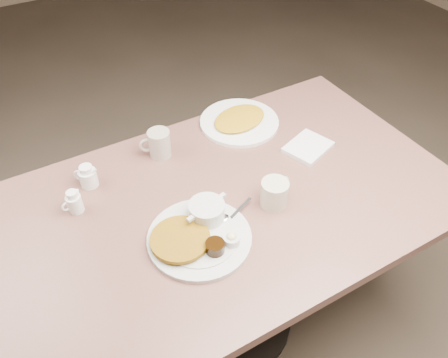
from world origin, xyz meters
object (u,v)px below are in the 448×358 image
creamer_left (74,202)px  creamer_right (88,177)px  coffee_mug_far (159,144)px  main_plate (199,232)px  hash_plate (239,121)px  coffee_mug_near (275,193)px  diner_table (227,232)px

creamer_left → creamer_right: bearing=52.2°
coffee_mug_far → creamer_right: coffee_mug_far is taller
main_plate → hash_plate: size_ratio=1.09×
coffee_mug_near → hash_plate: bearing=73.3°
coffee_mug_near → creamer_right: 0.61m
coffee_mug_near → main_plate: bearing=-179.3°
coffee_mug_far → creamer_right: size_ratio=1.51×
creamer_left → diner_table: bearing=-23.7°
diner_table → main_plate: 0.26m
creamer_left → coffee_mug_near: bearing=-27.0°
main_plate → coffee_mug_far: bearing=82.3°
hash_plate → main_plate: bearing=-133.3°
coffee_mug_far → main_plate: bearing=-97.7°
diner_table → coffee_mug_far: 0.39m
main_plate → creamer_left: 0.40m
coffee_mug_near → diner_table: bearing=142.5°
creamer_right → creamer_left: bearing=-127.8°
hash_plate → creamer_left: bearing=-168.8°
coffee_mug_near → creamer_right: bearing=142.2°
creamer_right → diner_table: bearing=-38.0°
coffee_mug_near → creamer_left: (-0.56, 0.28, -0.01)m
diner_table → main_plate: size_ratio=3.70×
diner_table → creamer_right: 0.51m
diner_table → hash_plate: 0.45m
creamer_right → hash_plate: 0.61m
main_plate → coffee_mug_far: (0.05, 0.40, 0.03)m
main_plate → creamer_left: size_ratio=5.07×
diner_table → coffee_mug_far: bearing=107.6°
coffee_mug_far → hash_plate: (0.34, 0.02, -0.04)m
diner_table → creamer_left: 0.52m
coffee_mug_far → hash_plate: coffee_mug_far is taller
creamer_right → hash_plate: bearing=3.9°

